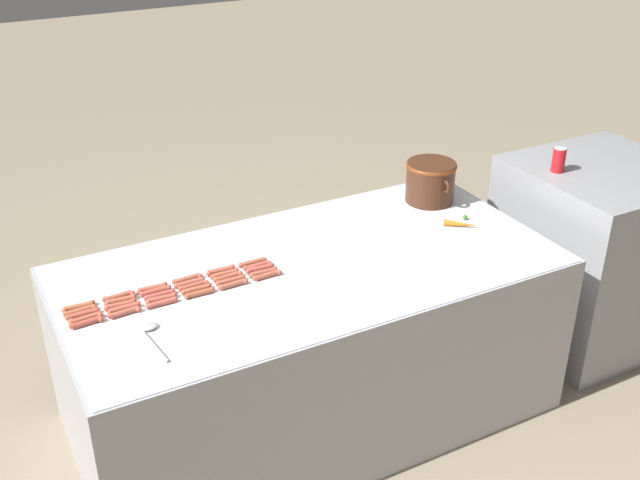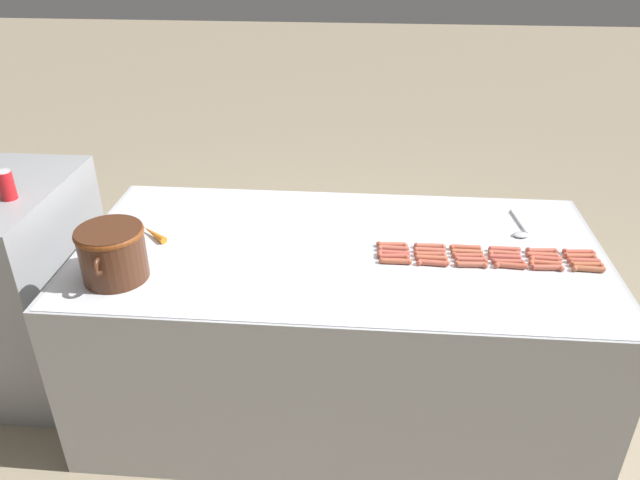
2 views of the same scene
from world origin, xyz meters
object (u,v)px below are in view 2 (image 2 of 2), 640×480
object	(u,v)px
hot_dog_24	(579,252)
hot_dog_2	(511,265)
hot_dog_9	(471,260)
bean_pot	(112,251)
hot_dog_13	(546,259)
hot_dog_19	(542,255)
hot_dog_11	(393,256)
carrot	(152,234)
hot_dog_15	(468,256)
hot_dog_7	(545,263)
hot_dog_28	(430,246)
hot_dog_27	(465,248)
soda_can	(6,185)
hot_dog_8	(508,262)
hot_dog_1	(547,267)
hot_dog_4	(433,263)
hot_dog_17	(393,253)
hot_dog_29	(392,245)
hot_dog_26	(505,249)
hot_dog_10	(431,258)
hot_dog_22	(430,250)
serving_spoon	(520,230)
hot_dog_23	(393,248)
hot_dog_0	(589,269)
hot_dog_21	(467,252)
hot_dog_12	(584,261)
hot_dog_20	(504,253)
hot_dog_5	(395,261)
hot_dog_18	(580,256)
hot_dog_14	(505,257)
hot_dog_6	(587,265)

from	to	relation	value
hot_dog_24	hot_dog_2	bearing A→B (deg)	113.04
hot_dog_9	bean_pot	xyz separation A→B (m)	(-0.22, 1.37, 0.11)
hot_dog_13	bean_pot	distance (m)	1.69
hot_dog_19	hot_dog_11	bearing A→B (deg)	95.75
carrot	hot_dog_15	bearing A→B (deg)	-92.97
hot_dog_7	hot_dog_28	size ratio (longest dim) A/B	1.00
hot_dog_27	hot_dog_7	bearing A→B (deg)	-108.19
bean_pot	soda_can	size ratio (longest dim) A/B	2.55
hot_dog_8	bean_pot	world-z (taller)	bean_pot
hot_dog_8	hot_dog_28	world-z (taller)	same
hot_dog_1	hot_dog_4	xyz separation A→B (m)	(-0.00, 0.44, 0.00)
hot_dog_9	hot_dog_11	world-z (taller)	same
hot_dog_17	hot_dog_29	bearing A→B (deg)	3.64
hot_dog_26	hot_dog_28	xyz separation A→B (m)	(0.00, 0.31, 0.00)
hot_dog_26	bean_pot	bearing A→B (deg)	101.78
hot_dog_2	hot_dog_10	size ratio (longest dim) A/B	1.00
hot_dog_17	hot_dog_22	bearing A→B (deg)	-76.97
hot_dog_10	serving_spoon	distance (m)	0.49
hot_dog_4	hot_dog_23	bearing A→B (deg)	56.59
hot_dog_28	carrot	size ratio (longest dim) A/B	0.89
hot_dog_0	hot_dog_28	world-z (taller)	same
hot_dog_2	hot_dog_17	size ratio (longest dim) A/B	1.00
hot_dog_21	soda_can	size ratio (longest dim) A/B	1.07
hot_dog_12	hot_dog_20	distance (m)	0.31
hot_dog_10	hot_dog_15	bearing A→B (deg)	-78.79
hot_dog_9	hot_dog_7	bearing A→B (deg)	-90.33
hot_dog_12	hot_dog_28	world-z (taller)	same
hot_dog_21	hot_dog_11	bearing A→B (deg)	101.32
hot_dog_8	hot_dog_22	world-z (taller)	same
hot_dog_8	hot_dog_10	bearing A→B (deg)	89.38
hot_dog_20	hot_dog_8	bearing A→B (deg)	-176.61
hot_dog_5	hot_dog_24	distance (m)	0.76
hot_dog_27	soda_can	bearing A→B (deg)	90.35
hot_dog_26	hot_dog_11	bearing A→B (deg)	101.67
hot_dog_4	hot_dog_15	bearing A→B (deg)	-65.52
hot_dog_22	hot_dog_29	world-z (taller)	same
hot_dog_0	serving_spoon	bearing A→B (deg)	32.99
hot_dog_8	hot_dog_15	world-z (taller)	same
hot_dog_7	hot_dog_27	world-z (taller)	same
hot_dog_23	hot_dog_26	bearing A→B (deg)	-86.19
hot_dog_11	hot_dog_2	bearing A→B (deg)	-94.06
hot_dog_2	hot_dog_12	bearing A→B (deg)	-78.65
hot_dog_11	hot_dog_7	bearing A→B (deg)	-90.31
hot_dog_18	hot_dog_1	bearing A→B (deg)	122.87
hot_dog_14	hot_dog_6	bearing A→B (deg)	-96.10
hot_dog_1	hot_dog_9	world-z (taller)	same
hot_dog_8	hot_dog_12	size ratio (longest dim) A/B	1.00
hot_dog_9	bean_pot	distance (m)	1.39
hot_dog_23	hot_dog_27	distance (m)	0.30
hot_dog_5	hot_dog_20	size ratio (longest dim) A/B	1.00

